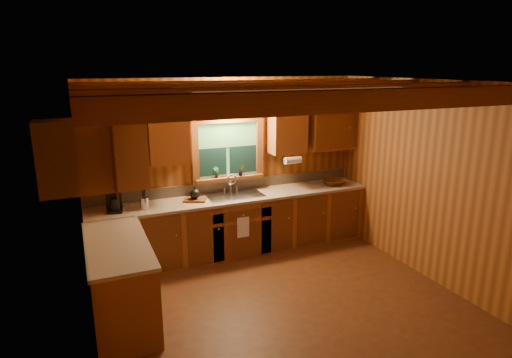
{
  "coord_description": "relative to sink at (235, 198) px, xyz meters",
  "views": [
    {
      "loc": [
        -2.1,
        -4.1,
        2.77
      ],
      "look_at": [
        0.0,
        0.8,
        1.35
      ],
      "focal_mm": 30.15,
      "sensor_mm": 36.0,
      "label": 1
    }
  ],
  "objects": [
    {
      "name": "room",
      "position": [
        0.0,
        -1.6,
        0.44
      ],
      "size": [
        4.2,
        4.2,
        4.2
      ],
      "color": "#572E15",
      "rests_on": "ground"
    },
    {
      "name": "ceiling_beams",
      "position": [
        0.0,
        -1.6,
        1.63
      ],
      "size": [
        4.2,
        2.54,
        0.18
      ],
      "color": "brown",
      "rests_on": "room"
    },
    {
      "name": "base_cabinets",
      "position": [
        -0.49,
        -0.32,
        -0.43
      ],
      "size": [
        4.2,
        2.22,
        0.86
      ],
      "color": "brown",
      "rests_on": "ground"
    },
    {
      "name": "countertop",
      "position": [
        -0.48,
        -0.31,
        0.02
      ],
      "size": [
        4.2,
        2.24,
        0.04
      ],
      "color": "tan",
      "rests_on": "base_cabinets"
    },
    {
      "name": "backsplash",
      "position": [
        0.0,
        0.28,
        0.12
      ],
      "size": [
        4.2,
        0.02,
        0.16
      ],
      "primitive_type": "cube",
      "color": "#9D8A69",
      "rests_on": "room"
    },
    {
      "name": "dishwasher_panel",
      "position": [
        -1.47,
        -0.92,
        -0.43
      ],
      "size": [
        0.02,
        0.6,
        0.8
      ],
      "primitive_type": "cube",
      "color": "white",
      "rests_on": "base_cabinets"
    },
    {
      "name": "upper_cabinets",
      "position": [
        -0.56,
        -0.18,
        0.98
      ],
      "size": [
        4.19,
        1.77,
        0.78
      ],
      "color": "brown",
      "rests_on": "room"
    },
    {
      "name": "window",
      "position": [
        0.0,
        0.26,
        0.67
      ],
      "size": [
        1.12,
        0.08,
        1.0
      ],
      "color": "brown",
      "rests_on": "room"
    },
    {
      "name": "window_sill",
      "position": [
        0.0,
        0.22,
        0.26
      ],
      "size": [
        1.06,
        0.14,
        0.04
      ],
      "primitive_type": "cube",
      "color": "brown",
      "rests_on": "room"
    },
    {
      "name": "wall_sconce",
      "position": [
        0.0,
        0.14,
        1.31
      ],
      "size": [
        0.45,
        0.21,
        0.17
      ],
      "color": "black",
      "rests_on": "room"
    },
    {
      "name": "paper_towel_roll",
      "position": [
        0.92,
        -0.07,
        0.51
      ],
      "size": [
        0.27,
        0.11,
        0.11
      ],
      "primitive_type": "cylinder",
      "rotation": [
        0.0,
        1.57,
        0.0
      ],
      "color": "white",
      "rests_on": "upper_cabinets"
    },
    {
      "name": "dish_towel",
      "position": [
        0.0,
        -0.34,
        -0.34
      ],
      "size": [
        0.18,
        0.01,
        0.3
      ],
      "primitive_type": "cube",
      "color": "white",
      "rests_on": "base_cabinets"
    },
    {
      "name": "sink",
      "position": [
        0.0,
        0.0,
        0.0
      ],
      "size": [
        0.82,
        0.48,
        0.43
      ],
      "color": "silver",
      "rests_on": "countertop"
    },
    {
      "name": "coffee_maker",
      "position": [
        -1.69,
        -0.01,
        0.22
      ],
      "size": [
        0.2,
        0.25,
        0.35
      ],
      "rotation": [
        0.0,
        0.0,
        -0.18
      ],
      "color": "black",
      "rests_on": "countertop"
    },
    {
      "name": "utensil_crock",
      "position": [
        -1.32,
        -0.07,
        0.13
      ],
      "size": [
        0.12,
        0.12,
        0.35
      ],
      "rotation": [
        0.0,
        0.0,
        0.07
      ],
      "color": "silver",
      "rests_on": "countertop"
    },
    {
      "name": "cutting_board",
      "position": [
        -0.6,
        -0.01,
        0.06
      ],
      "size": [
        0.37,
        0.33,
        0.03
      ],
      "primitive_type": "cube",
      "rotation": [
        0.0,
        0.0,
        -0.41
      ],
      "color": "#5C2F13",
      "rests_on": "countertop"
    },
    {
      "name": "teakettle",
      "position": [
        -0.6,
        -0.01,
        0.14
      ],
      "size": [
        0.14,
        0.14,
        0.18
      ],
      "rotation": [
        0.0,
        0.0,
        0.18
      ],
      "color": "black",
      "rests_on": "cutting_board"
    },
    {
      "name": "wicker_basket",
      "position": [
        1.67,
        -0.07,
        0.09
      ],
      "size": [
        0.4,
        0.4,
        0.09
      ],
      "primitive_type": "imported",
      "rotation": [
        0.0,
        0.0,
        0.09
      ],
      "color": "#48230C",
      "rests_on": "countertop"
    },
    {
      "name": "potted_plant_left",
      "position": [
        -0.21,
        0.21,
        0.37
      ],
      "size": [
        0.1,
        0.07,
        0.17
      ],
      "primitive_type": "imported",
      "rotation": [
        0.0,
        0.0,
        -0.07
      ],
      "color": "#5C2F13",
      "rests_on": "window_sill"
    },
    {
      "name": "potted_plant_right",
      "position": [
        0.18,
        0.18,
        0.37
      ],
      "size": [
        0.1,
        0.08,
        0.17
      ],
      "primitive_type": "imported",
      "rotation": [
        0.0,
        0.0,
        -0.03
      ],
      "color": "#5C2F13",
      "rests_on": "window_sill"
    }
  ]
}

